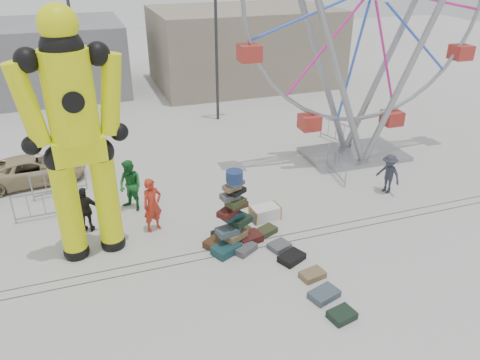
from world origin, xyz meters
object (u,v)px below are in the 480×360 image
object	(u,v)px
barricade_wheel_front	(336,164)
pedestrian_red	(152,205)
parked_suv	(33,169)
pedestrian_black	(86,210)
barricade_dummy_b	(44,205)
crash_test_dummy	(76,131)
barricade_wheel_back	(336,132)
barricade_dummy_c	(59,182)
steamer_trunk	(265,213)
lamp_post_left	(76,38)
ferris_wheel	(371,12)
lamp_post_right	(218,37)
pedestrian_grey	(388,174)
suitcase_tower	(233,225)
pedestrian_green	(130,186)

from	to	relation	value
barricade_wheel_front	pedestrian_red	bearing A→B (deg)	109.13
parked_suv	pedestrian_black	bearing A→B (deg)	-163.40
barricade_dummy_b	crash_test_dummy	bearing A→B (deg)	-61.80
barricade_wheel_back	barricade_dummy_c	bearing A→B (deg)	-101.51
steamer_trunk	barricade_wheel_back	bearing A→B (deg)	37.07
barricade_wheel_back	barricade_wheel_front	bearing A→B (deg)	-46.48
lamp_post_left	barricade_dummy_b	world-z (taller)	lamp_post_left
crash_test_dummy	steamer_trunk	world-z (taller)	crash_test_dummy
ferris_wheel	pedestrian_red	size ratio (longest dim) A/B	6.70
barricade_wheel_back	steamer_trunk	bearing A→B (deg)	-64.30
lamp_post_right	crash_test_dummy	bearing A→B (deg)	-124.55
barricade_dummy_b	barricade_wheel_front	world-z (taller)	same
pedestrian_red	parked_suv	bearing A→B (deg)	106.86
crash_test_dummy	barricade_dummy_c	world-z (taller)	crash_test_dummy
barricade_dummy_c	barricade_wheel_back	bearing A→B (deg)	-5.63
ferris_wheel	parked_suv	distance (m)	15.12
ferris_wheel	pedestrian_grey	xyz separation A→B (m)	(-0.68, -3.50, -5.53)
pedestrian_grey	parked_suv	size ratio (longest dim) A/B	0.39
barricade_wheel_front	pedestrian_black	xyz separation A→B (m)	(-10.08, -0.96, 0.27)
lamp_post_left	suitcase_tower	bearing A→B (deg)	-74.60
pedestrian_green	lamp_post_right	bearing A→B (deg)	105.03
ferris_wheel	pedestrian_red	bearing A→B (deg)	-160.39
barricade_wheel_back	parked_suv	xyz separation A→B (m)	(-13.84, 0.25, 0.01)
crash_test_dummy	barricade_dummy_b	distance (m)	4.64
pedestrian_black	lamp_post_left	bearing A→B (deg)	-76.20
parked_suv	pedestrian_red	bearing A→B (deg)	-148.22
barricade_dummy_b	steamer_trunk	bearing A→B (deg)	-21.51
pedestrian_red	lamp_post_left	bearing A→B (deg)	76.52
crash_test_dummy	pedestrian_black	size ratio (longest dim) A/B	4.70
ferris_wheel	barricade_wheel_back	distance (m)	6.04
ferris_wheel	barricade_wheel_back	bearing A→B (deg)	91.04
lamp_post_right	parked_suv	size ratio (longest dim) A/B	1.97
crash_test_dummy	ferris_wheel	bearing A→B (deg)	11.52
lamp_post_right	suitcase_tower	size ratio (longest dim) A/B	2.99
lamp_post_right	barricade_wheel_back	world-z (taller)	lamp_post_right
barricade_wheel_back	pedestrian_black	size ratio (longest dim) A/B	1.22
steamer_trunk	pedestrian_red	distance (m)	3.96
parked_suv	pedestrian_grey	bearing A→B (deg)	-118.57
crash_test_dummy	ferris_wheel	size ratio (longest dim) A/B	0.60
barricade_dummy_b	barricade_dummy_c	bearing A→B (deg)	71.08
steamer_trunk	pedestrian_grey	bearing A→B (deg)	-2.52
barricade_dummy_c	parked_suv	size ratio (longest dim) A/B	0.49
pedestrian_green	pedestrian_black	bearing A→B (deg)	-98.15
suitcase_tower	barricade_wheel_back	size ratio (longest dim) A/B	1.34
pedestrian_black	barricade_wheel_back	bearing A→B (deg)	-143.50
ferris_wheel	pedestrian_grey	world-z (taller)	ferris_wheel
suitcase_tower	ferris_wheel	world-z (taller)	ferris_wheel
ferris_wheel	pedestrian_black	distance (m)	13.40
steamer_trunk	parked_suv	xyz separation A→B (m)	(-7.87, 5.82, 0.32)
lamp_post_left	parked_suv	distance (m)	8.37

